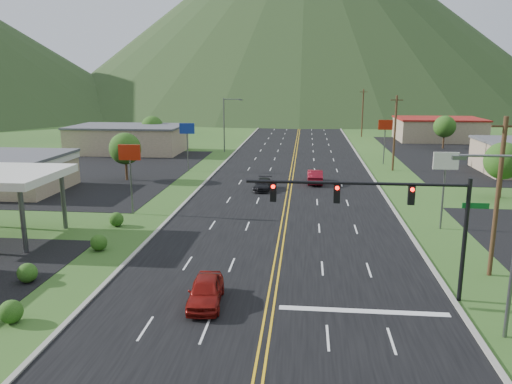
# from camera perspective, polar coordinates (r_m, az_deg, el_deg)

# --- Properties ---
(traffic_signal) EXTENTS (13.10, 0.43, 7.00)m
(traffic_signal) POSITION_cam_1_polar(r_m,az_deg,el_deg) (28.23, 15.23, -1.64)
(traffic_signal) COLOR black
(traffic_signal) RESTS_ON ground
(streetlight_east) EXTENTS (3.28, 0.25, 9.00)m
(streetlight_east) POSITION_cam_1_polar(r_m,az_deg,el_deg) (25.81, 27.00, -4.31)
(streetlight_east) COLOR #59595E
(streetlight_east) RESTS_ON ground
(streetlight_west) EXTENTS (3.28, 0.25, 9.00)m
(streetlight_west) POSITION_cam_1_polar(r_m,az_deg,el_deg) (84.35, -3.46, 8.08)
(streetlight_west) COLOR #59595E
(streetlight_west) RESTS_ON ground
(building_west_far) EXTENTS (18.40, 11.40, 4.50)m
(building_west_far) POSITION_cam_1_polar(r_m,az_deg,el_deg) (86.84, -14.40, 5.90)
(building_west_far) COLOR tan
(building_west_far) RESTS_ON ground
(building_east_far) EXTENTS (16.40, 12.40, 4.50)m
(building_east_far) POSITION_cam_1_polar(r_m,az_deg,el_deg) (106.74, 20.11, 6.76)
(building_east_far) COLOR tan
(building_east_far) RESTS_ON ground
(pole_sign_west_a) EXTENTS (2.00, 0.18, 6.40)m
(pole_sign_west_a) POSITION_cam_1_polar(r_m,az_deg,el_deg) (46.33, -14.23, 3.62)
(pole_sign_west_a) COLOR #59595E
(pole_sign_west_a) RESTS_ON ground
(pole_sign_west_b) EXTENTS (2.00, 0.18, 6.40)m
(pole_sign_west_b) POSITION_cam_1_polar(r_m,az_deg,el_deg) (67.24, -7.88, 6.66)
(pole_sign_west_b) COLOR #59595E
(pole_sign_west_b) RESTS_ON ground
(pole_sign_east_a) EXTENTS (2.00, 0.18, 6.40)m
(pole_sign_east_a) POSITION_cam_1_polar(r_m,az_deg,el_deg) (43.09, 20.82, 2.50)
(pole_sign_east_a) COLOR #59595E
(pole_sign_east_a) RESTS_ON ground
(pole_sign_east_b) EXTENTS (2.00, 0.18, 6.40)m
(pole_sign_east_b) POSITION_cam_1_polar(r_m,az_deg,el_deg) (74.19, 14.55, 6.94)
(pole_sign_east_b) COLOR #59595E
(pole_sign_east_b) RESTS_ON ground
(tree_west_a) EXTENTS (3.84, 3.84, 5.82)m
(tree_west_a) POSITION_cam_1_polar(r_m,az_deg,el_deg) (62.48, -14.73, 4.82)
(tree_west_a) COLOR #382314
(tree_west_a) RESTS_ON ground
(tree_west_b) EXTENTS (3.84, 3.84, 5.82)m
(tree_west_b) POSITION_cam_1_polar(r_m,az_deg,el_deg) (89.48, -11.77, 7.28)
(tree_west_b) COLOR #382314
(tree_west_b) RESTS_ON ground
(tree_east_a) EXTENTS (3.84, 3.84, 5.82)m
(tree_east_a) POSITION_cam_1_polar(r_m,az_deg,el_deg) (57.32, 26.41, 3.20)
(tree_east_a) COLOR #382314
(tree_east_a) RESTS_ON ground
(tree_east_b) EXTENTS (3.84, 3.84, 5.82)m
(tree_east_b) POSITION_cam_1_polar(r_m,az_deg,el_deg) (94.52, 20.75, 7.01)
(tree_east_b) COLOR #382314
(tree_east_b) RESTS_ON ground
(utility_pole_a) EXTENTS (1.60, 0.28, 10.00)m
(utility_pole_a) POSITION_cam_1_polar(r_m,az_deg,el_deg) (33.88, 25.90, -0.46)
(utility_pole_a) COLOR #382314
(utility_pole_a) RESTS_ON ground
(utility_pole_b) EXTENTS (1.60, 0.28, 10.00)m
(utility_pole_b) POSITION_cam_1_polar(r_m,az_deg,el_deg) (69.35, 15.58, 6.56)
(utility_pole_b) COLOR #382314
(utility_pole_b) RESTS_ON ground
(utility_pole_c) EXTENTS (1.60, 0.28, 10.00)m
(utility_pole_c) POSITION_cam_1_polar(r_m,az_deg,el_deg) (108.85, 12.08, 8.87)
(utility_pole_c) COLOR #382314
(utility_pole_c) RESTS_ON ground
(utility_pole_d) EXTENTS (1.60, 0.28, 10.00)m
(utility_pole_d) POSITION_cam_1_polar(r_m,az_deg,el_deg) (148.62, 10.44, 9.94)
(utility_pole_d) COLOR #382314
(utility_pole_d) RESTS_ON ground
(mountain_n) EXTENTS (220.00, 220.00, 85.00)m
(mountain_n) POSITION_cam_1_polar(r_m,az_deg,el_deg) (234.96, 5.62, 20.22)
(mountain_n) COLOR #213618
(mountain_n) RESTS_ON ground
(car_red_near) EXTENTS (2.12, 4.56, 1.51)m
(car_red_near) POSITION_cam_1_polar(r_m,az_deg,el_deg) (28.01, -5.77, -11.27)
(car_red_near) COLOR maroon
(car_red_near) RESTS_ON ground
(car_dark_mid) EXTENTS (1.92, 4.32, 1.23)m
(car_dark_mid) POSITION_cam_1_polar(r_m,az_deg,el_deg) (55.42, 0.80, 0.82)
(car_dark_mid) COLOR black
(car_dark_mid) RESTS_ON ground
(car_red_far) EXTENTS (1.78, 4.96, 1.63)m
(car_red_far) POSITION_cam_1_polar(r_m,az_deg,el_deg) (59.41, 6.75, 1.75)
(car_red_far) COLOR maroon
(car_red_far) RESTS_ON ground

